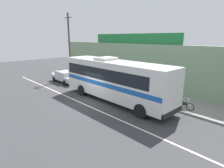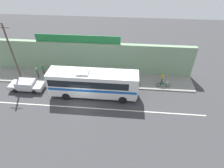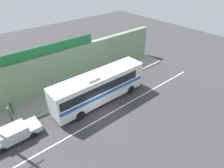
{
  "view_description": "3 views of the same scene",
  "coord_description": "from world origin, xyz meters",
  "px_view_note": "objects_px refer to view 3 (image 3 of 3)",
  "views": [
    {
      "loc": [
        12.6,
        -9.21,
        5.52
      ],
      "look_at": [
        1.14,
        1.53,
        1.54
      ],
      "focal_mm": 29.79,
      "sensor_mm": 36.0,
      "label": 1
    },
    {
      "loc": [
        5.39,
        -16.52,
        15.86
      ],
      "look_at": [
        3.71,
        1.9,
        1.82
      ],
      "focal_mm": 29.37,
      "sensor_mm": 36.0,
      "label": 2
    },
    {
      "loc": [
        -8.92,
        -12.73,
        13.8
      ],
      "look_at": [
        3.07,
        1.51,
        1.69
      ],
      "focal_mm": 30.63,
      "sensor_mm": 36.0,
      "label": 3
    }
  ],
  "objects_px": {
    "motorcycle_orange": "(119,75)",
    "pedestrian_far_left": "(9,113)",
    "pedestrian_by_curb": "(11,106)",
    "pedestrian_near_shop": "(135,60)",
    "parked_car": "(14,133)",
    "motorcycle_black": "(111,78)",
    "motorcycle_purple": "(139,65)",
    "intercity_bus": "(99,86)"
  },
  "relations": [
    {
      "from": "parked_car",
      "to": "motorcycle_purple",
      "type": "xyz_separation_m",
      "value": [
        18.61,
        2.06,
        -0.17
      ]
    },
    {
      "from": "motorcycle_black",
      "to": "motorcycle_purple",
      "type": "bearing_deg",
      "value": 0.67
    },
    {
      "from": "motorcycle_purple",
      "to": "pedestrian_near_shop",
      "type": "height_order",
      "value": "pedestrian_near_shop"
    },
    {
      "from": "pedestrian_near_shop",
      "to": "parked_car",
      "type": "bearing_deg",
      "value": -171.0
    },
    {
      "from": "parked_car",
      "to": "motorcycle_purple",
      "type": "height_order",
      "value": "parked_car"
    },
    {
      "from": "motorcycle_black",
      "to": "motorcycle_orange",
      "type": "distance_m",
      "value": 1.32
    },
    {
      "from": "motorcycle_purple",
      "to": "parked_car",
      "type": "bearing_deg",
      "value": -173.68
    },
    {
      "from": "motorcycle_purple",
      "to": "motorcycle_black",
      "type": "relative_size",
      "value": 1.02
    },
    {
      "from": "parked_car",
      "to": "pedestrian_far_left",
      "type": "bearing_deg",
      "value": 79.68
    },
    {
      "from": "motorcycle_purple",
      "to": "intercity_bus",
      "type": "bearing_deg",
      "value": -165.14
    },
    {
      "from": "motorcycle_black",
      "to": "pedestrian_far_left",
      "type": "distance_m",
      "value": 12.68
    },
    {
      "from": "motorcycle_orange",
      "to": "motorcycle_purple",
      "type": "bearing_deg",
      "value": 2.52
    },
    {
      "from": "intercity_bus",
      "to": "pedestrian_far_left",
      "type": "bearing_deg",
      "value": 160.78
    },
    {
      "from": "motorcycle_purple",
      "to": "pedestrian_far_left",
      "type": "height_order",
      "value": "pedestrian_far_left"
    },
    {
      "from": "intercity_bus",
      "to": "pedestrian_near_shop",
      "type": "distance_m",
      "value": 9.9
    },
    {
      "from": "intercity_bus",
      "to": "pedestrian_by_curb",
      "type": "distance_m",
      "value": 9.31
    },
    {
      "from": "pedestrian_near_shop",
      "to": "motorcycle_purple",
      "type": "bearing_deg",
      "value": -84.18
    },
    {
      "from": "intercity_bus",
      "to": "motorcycle_purple",
      "type": "xyz_separation_m",
      "value": [
        9.35,
        2.48,
        -1.5
      ]
    },
    {
      "from": "intercity_bus",
      "to": "pedestrian_far_left",
      "type": "height_order",
      "value": "intercity_bus"
    },
    {
      "from": "motorcycle_black",
      "to": "pedestrian_far_left",
      "type": "relative_size",
      "value": 1.06
    },
    {
      "from": "motorcycle_purple",
      "to": "motorcycle_orange",
      "type": "height_order",
      "value": "same"
    },
    {
      "from": "parked_car",
      "to": "motorcycle_black",
      "type": "relative_size",
      "value": 2.47
    },
    {
      "from": "parked_car",
      "to": "motorcycle_orange",
      "type": "bearing_deg",
      "value": 7.41
    },
    {
      "from": "pedestrian_far_left",
      "to": "pedestrian_by_curb",
      "type": "relative_size",
      "value": 1.01
    },
    {
      "from": "pedestrian_far_left",
      "to": "pedestrian_by_curb",
      "type": "height_order",
      "value": "pedestrian_far_left"
    },
    {
      "from": "motorcycle_black",
      "to": "pedestrian_near_shop",
      "type": "xyz_separation_m",
      "value": [
        5.39,
        0.94,
        0.56
      ]
    },
    {
      "from": "motorcycle_black",
      "to": "pedestrian_far_left",
      "type": "height_order",
      "value": "pedestrian_far_left"
    },
    {
      "from": "pedestrian_by_curb",
      "to": "pedestrian_near_shop",
      "type": "relative_size",
      "value": 1.02
    },
    {
      "from": "intercity_bus",
      "to": "motorcycle_purple",
      "type": "distance_m",
      "value": 9.79
    },
    {
      "from": "motorcycle_purple",
      "to": "motorcycle_orange",
      "type": "relative_size",
      "value": 1.03
    },
    {
      "from": "parked_car",
      "to": "intercity_bus",
      "type": "bearing_deg",
      "value": -2.61
    },
    {
      "from": "parked_car",
      "to": "pedestrian_by_curb",
      "type": "xyz_separation_m",
      "value": [
        0.92,
        3.63,
        0.4
      ]
    },
    {
      "from": "parked_car",
      "to": "pedestrian_far_left",
      "type": "distance_m",
      "value": 2.71
    },
    {
      "from": "intercity_bus",
      "to": "motorcycle_orange",
      "type": "relative_size",
      "value": 6.13
    },
    {
      "from": "intercity_bus",
      "to": "motorcycle_orange",
      "type": "height_order",
      "value": "intercity_bus"
    },
    {
      "from": "pedestrian_far_left",
      "to": "motorcycle_purple",
      "type": "bearing_deg",
      "value": -1.82
    },
    {
      "from": "pedestrian_near_shop",
      "to": "pedestrian_far_left",
      "type": "bearing_deg",
      "value": -179.06
    },
    {
      "from": "motorcycle_orange",
      "to": "pedestrian_far_left",
      "type": "height_order",
      "value": "pedestrian_far_left"
    },
    {
      "from": "intercity_bus",
      "to": "parked_car",
      "type": "xyz_separation_m",
      "value": [
        -9.25,
        0.42,
        -1.33
      ]
    },
    {
      "from": "intercity_bus",
      "to": "motorcycle_orange",
      "type": "distance_m",
      "value": 5.87
    },
    {
      "from": "intercity_bus",
      "to": "parked_car",
      "type": "relative_size",
      "value": 2.46
    },
    {
      "from": "pedestrian_far_left",
      "to": "pedestrian_by_curb",
      "type": "distance_m",
      "value": 1.08
    }
  ]
}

